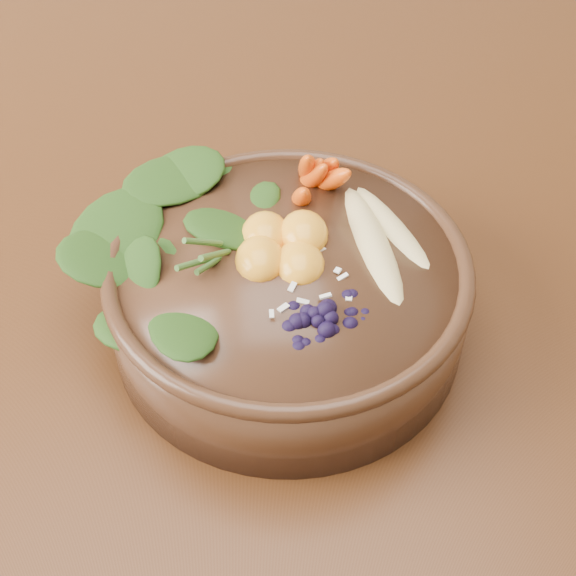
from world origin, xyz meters
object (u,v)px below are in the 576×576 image
(carrot_cluster, at_px, (313,151))
(blueberry_pile, at_px, (322,298))
(stoneware_bowl, at_px, (288,298))
(mandarin_cluster, at_px, (282,234))
(dining_table, at_px, (169,259))
(kale_heap, at_px, (208,209))
(banana_halves, at_px, (384,221))

(carrot_cluster, bearing_deg, blueberry_pile, -109.55)
(stoneware_bowl, relative_size, mandarin_cluster, 3.15)
(dining_table, bearing_deg, kale_heap, -68.37)
(stoneware_bowl, relative_size, banana_halves, 1.71)
(dining_table, bearing_deg, banana_halves, -39.83)
(stoneware_bowl, relative_size, kale_heap, 1.53)
(stoneware_bowl, distance_m, carrot_cluster, 0.11)
(dining_table, distance_m, kale_heap, 0.23)
(stoneware_bowl, xyz_separation_m, mandarin_cluster, (-0.00, 0.02, 0.05))
(dining_table, distance_m, mandarin_cluster, 0.26)
(mandarin_cluster, bearing_deg, kale_heap, 156.75)
(stoneware_bowl, bearing_deg, dining_table, 121.91)
(dining_table, xyz_separation_m, blueberry_pile, (0.13, -0.22, 0.18))
(carrot_cluster, distance_m, mandarin_cluster, 0.07)
(stoneware_bowl, bearing_deg, blueberry_pile, -68.60)
(kale_heap, height_order, mandarin_cluster, kale_heap)
(kale_heap, bearing_deg, blueberry_pile, -49.66)
(banana_halves, bearing_deg, blueberry_pile, -141.51)
(carrot_cluster, xyz_separation_m, banana_halves, (0.05, -0.05, -0.02))
(mandarin_cluster, distance_m, blueberry_pile, 0.07)
(carrot_cluster, relative_size, mandarin_cluster, 0.87)
(kale_heap, xyz_separation_m, carrot_cluster, (0.08, 0.04, 0.02))
(dining_table, relative_size, stoneware_bowl, 6.30)
(dining_table, height_order, kale_heap, kale_heap)
(dining_table, xyz_separation_m, banana_halves, (0.18, -0.15, 0.17))
(kale_heap, height_order, carrot_cluster, carrot_cluster)
(dining_table, height_order, blueberry_pile, blueberry_pile)
(dining_table, height_order, stoneware_bowl, stoneware_bowl)
(banana_halves, xyz_separation_m, mandarin_cluster, (-0.07, -0.01, 0.00))
(carrot_cluster, height_order, mandarin_cluster, carrot_cluster)
(dining_table, distance_m, carrot_cluster, 0.25)
(blueberry_pile, bearing_deg, kale_heap, 130.34)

